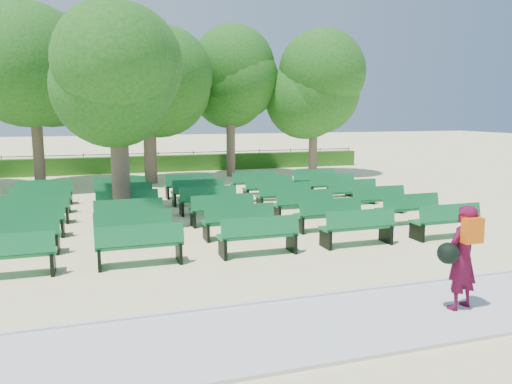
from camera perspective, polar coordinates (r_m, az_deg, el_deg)
ground at (r=14.55m, az=-7.97°, el=-4.03°), size 120.00×120.00×0.00m
paving at (r=7.72m, az=2.08°, el=-15.86°), size 30.00×2.20×0.06m
curb at (r=8.71m, az=-0.57°, el=-12.70°), size 30.00×0.12×0.10m
hedge at (r=28.22m, az=-12.99°, el=3.11°), size 26.00×0.70×0.90m
fence at (r=28.66m, az=-13.03°, el=2.30°), size 26.00×0.10×1.02m
tree_line at (r=24.31m, az=-12.10°, el=1.14°), size 21.80×6.80×7.04m
bench_array at (r=15.37m, az=-9.49°, el=-2.99°), size 1.86×0.59×1.17m
tree_among at (r=15.36m, az=-15.61°, el=11.42°), size 4.18×4.18×5.91m
person at (r=8.88m, az=22.40°, el=-6.78°), size 0.86×0.58×1.74m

